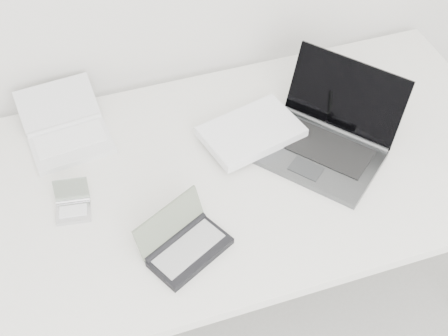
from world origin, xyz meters
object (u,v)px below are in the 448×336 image
object	(u,v)px
desk	(230,181)
netbook_open_white	(68,133)
palmtop_charcoal	(184,244)
laptop_large	(296,136)

from	to	relation	value
desk	netbook_open_white	distance (m)	0.47
netbook_open_white	palmtop_charcoal	size ratio (longest dim) A/B	1.22
laptop_large	palmtop_charcoal	size ratio (longest dim) A/B	2.31
netbook_open_white	laptop_large	bearing A→B (deg)	-26.62
desk	laptop_large	bearing A→B (deg)	9.20
laptop_large	netbook_open_white	world-z (taller)	laptop_large
desk	palmtop_charcoal	distance (m)	0.29
netbook_open_white	palmtop_charcoal	world-z (taller)	palmtop_charcoal
laptop_large	netbook_open_white	bearing A→B (deg)	-150.03
desk	palmtop_charcoal	bearing A→B (deg)	-131.76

